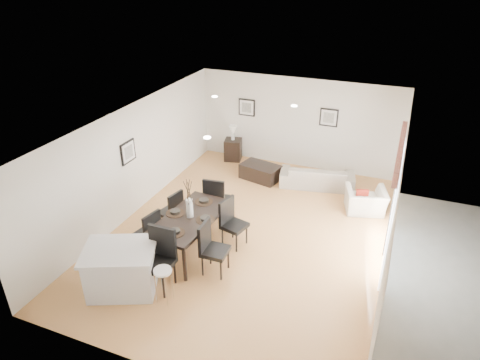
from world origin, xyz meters
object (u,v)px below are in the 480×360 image
at_px(dining_chair_head, 160,255).
at_px(dining_chair_enear, 211,245).
at_px(bar_stool, 163,274).
at_px(dining_chair_efar, 231,220).
at_px(dining_chair_wnear, 149,232).
at_px(dining_chair_wfar, 173,209).
at_px(coffee_table, 260,172).
at_px(dining_table, 190,220).
at_px(kitchen_island, 122,269).
at_px(sofa, 317,176).
at_px(side_table, 233,150).
at_px(dining_chair_foot, 216,197).
at_px(armchair, 365,201).

bearing_deg(dining_chair_head, dining_chair_enear, 44.48).
bearing_deg(bar_stool, dining_chair_enear, 69.10).
distance_m(dining_chair_efar, dining_chair_head, 1.89).
xyz_separation_m(dining_chair_wnear, bar_stool, (0.99, -1.09, 0.02)).
xyz_separation_m(dining_chair_wfar, coffee_table, (0.98, 3.25, -0.36)).
height_order(dining_table, kitchen_island, kitchen_island).
bearing_deg(sofa, dining_chair_head, 58.76).
height_order(side_table, bar_stool, bar_stool).
bearing_deg(dining_chair_foot, dining_chair_efar, 127.05).
distance_m(armchair, coffee_table, 3.11).
height_order(dining_chair_enear, dining_chair_foot, dining_chair_foot).
bearing_deg(dining_chair_enear, coffee_table, 4.05).
distance_m(dining_chair_foot, bar_stool, 2.86).
bearing_deg(dining_chair_foot, dining_chair_head, 82.33).
xyz_separation_m(armchair, dining_table, (-3.29, -2.99, 0.44)).
bearing_deg(side_table, dining_chair_head, -80.62).
distance_m(sofa, bar_stool, 5.76).
distance_m(kitchen_island, bar_stool, 0.92).
bearing_deg(sofa, side_table, -26.38).
relative_size(dining_chair_wfar, dining_chair_enear, 0.92).
xyz_separation_m(dining_chair_wfar, kitchen_island, (0.09, -2.09, -0.11)).
bearing_deg(dining_chair_foot, dining_chair_wfar, 38.76).
height_order(dining_chair_efar, dining_chair_foot, dining_chair_foot).
bearing_deg(dining_chair_foot, side_table, -81.29).
relative_size(armchair, dining_table, 0.46).
bearing_deg(dining_chair_head, armchair, 50.83).
xyz_separation_m(dining_table, dining_chair_foot, (0.01, 1.24, -0.10)).
relative_size(dining_chair_wnear, dining_chair_wfar, 1.04).
bearing_deg(coffee_table, dining_chair_head, -79.74).
xyz_separation_m(dining_chair_enear, coffee_table, (-0.43, 4.24, -0.41)).
bearing_deg(coffee_table, bar_stool, -76.48).
height_order(dining_chair_efar, coffee_table, dining_chair_efar).
xyz_separation_m(side_table, bar_stool, (1.26, -6.30, 0.29)).
relative_size(dining_chair_efar, kitchen_island, 0.68).
bearing_deg(kitchen_island, side_table, 69.43).
height_order(dining_table, dining_chair_wnear, dining_chair_wnear).
relative_size(sofa, armchair, 2.11).
relative_size(dining_chair_head, side_table, 1.87).
relative_size(dining_chair_enear, kitchen_island, 0.70).
distance_m(dining_chair_wfar, dining_chair_foot, 1.05).
distance_m(sofa, kitchen_island, 6.07).
bearing_deg(dining_chair_enear, dining_chair_efar, -2.10).
bearing_deg(dining_chair_efar, dining_chair_foot, 58.46).
height_order(dining_chair_wfar, dining_chair_efar, dining_chair_efar).
height_order(dining_table, dining_chair_enear, dining_chair_enear).
distance_m(dining_chair_wfar, dining_chair_head, 1.85).
bearing_deg(dining_chair_efar, sofa, -4.78).
bearing_deg(dining_chair_wnear, bar_stool, 53.80).
relative_size(dining_chair_wnear, kitchen_island, 0.67).
distance_m(dining_chair_foot, coffee_table, 2.55).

